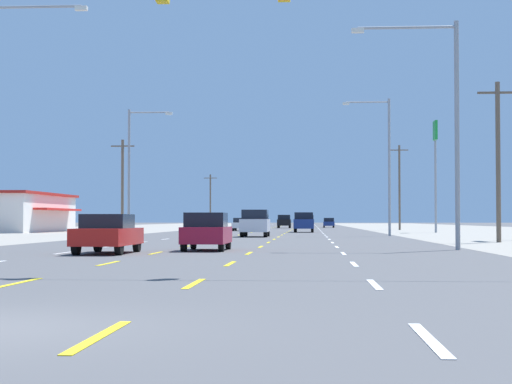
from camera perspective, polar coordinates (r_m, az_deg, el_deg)
The scene contains 20 objects.
ground_plane at distance 75.64m, azimuth 0.58°, elevation -2.82°, with size 572.00×572.00×0.00m, color #4C4C4F.
lane_markings at distance 114.10m, azimuth 1.60°, elevation -2.50°, with size 10.64×227.60×0.01m.
signal_span_wire at distance 21.31m, azimuth -7.92°, elevation 8.58°, with size 25.02×0.53×9.08m.
sedan_inner_left_nearest at distance 32.02m, azimuth -9.91°, elevation -2.74°, with size 1.80×4.50×1.46m.
hatchback_center_turn_near at distance 34.64m, azimuth -3.33°, elevation -2.65°, with size 1.72×3.90×1.54m.
suv_center_turn_mid at distance 62.22m, azimuth -0.05°, elevation -2.08°, with size 1.98×4.90×1.98m.
suv_inner_right_midfar at distance 84.85m, azimuth 3.23°, elevation -2.02°, with size 1.98×4.90×1.98m.
sedan_inner_left_far at distance 95.58m, azimuth -1.00°, elevation -2.17°, with size 1.80×4.50×1.46m.
suv_inner_right_farther at distance 127.00m, azimuth 3.31°, elevation -1.97°, with size 1.98×4.90×1.98m.
suv_center_turn_farthest at distance 127.16m, azimuth 1.90°, elevation -1.97°, with size 1.98×4.90×1.98m.
hatchback_far_right_distant_a at distance 134.42m, azimuth 4.91°, elevation -2.07°, with size 1.72×3.90×1.54m.
suv_inner_right_distant_b at distance 138.45m, azimuth 3.50°, elevation -1.96°, with size 1.98×4.90×1.98m.
pole_sign_right_row_2 at distance 84.78m, azimuth 11.95°, elevation 2.69°, with size 0.24×1.63×10.92m.
streetlight_right_row_0 at distance 36.40m, azimuth 12.60°, elevation 5.02°, with size 4.46×0.26×9.58m.
streetlight_left_row_1 at distance 67.32m, azimuth -8.26°, elevation 1.91°, with size 3.51×0.26×9.94m.
streetlight_right_row_1 at distance 66.17m, azimuth 8.66°, elevation 2.29°, with size 3.67×0.26×10.60m.
utility_pole_right_row_0 at distance 48.90m, azimuth 15.94°, elevation 2.18°, with size 2.20×0.26×8.91m.
utility_pole_left_row_1 at distance 79.78m, azimuth -8.96°, elevation 0.51°, with size 2.20×0.26×8.70m.
utility_pole_right_row_2 at distance 105.33m, azimuth 9.61°, elevation 0.41°, with size 2.20×0.26×10.39m.
utility_pole_left_row_3 at distance 144.29m, azimuth -3.08°, elevation -0.52°, with size 2.20×0.26×8.94m.
Camera 1 is at (4.00, -9.52, 1.26)m, focal length 59.59 mm.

